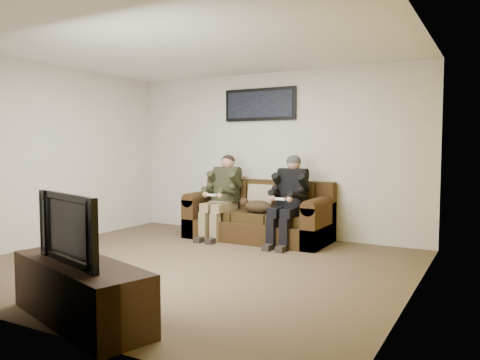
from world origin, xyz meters
The scene contains 16 objects.
floor centered at (0.00, 0.00, 0.00)m, with size 5.00×5.00×0.00m, color brown.
ceiling centered at (0.00, 0.00, 2.60)m, with size 5.00×5.00×0.00m, color silver.
wall_back centered at (0.00, 2.25, 1.30)m, with size 5.00×5.00×0.00m, color beige.
wall_front centered at (0.00, -2.25, 1.30)m, with size 5.00×5.00×0.00m, color beige.
wall_left centered at (-2.50, 0.00, 1.30)m, with size 4.50×4.50×0.00m, color beige.
wall_right centered at (2.50, 0.00, 1.30)m, with size 4.50×4.50×0.00m, color beige.
accent_wall_right centered at (2.49, 0.00, 1.30)m, with size 4.50×4.50×0.00m, color #B89512.
sofa centered at (-0.02, 1.83, 0.34)m, with size 2.18×0.94×0.89m.
throw_pillow centered at (-0.02, 1.87, 0.64)m, with size 0.42×0.12×0.40m, color #998B64.
throw_blanket centered at (-0.68, 2.10, 0.89)m, with size 0.45×0.22×0.08m, color gray.
person_left centered at (-0.58, 1.65, 0.73)m, with size 0.51×0.87×1.29m.
person_right centered at (0.55, 1.65, 0.73)m, with size 0.51×0.86×1.30m.
cat centered at (0.06, 1.59, 0.54)m, with size 0.66×0.26×0.24m.
framed_poster centered at (-0.22, 2.22, 2.10)m, with size 1.25×0.05×0.52m.
tv_stand centered at (0.25, -1.95, 0.24)m, with size 1.56×0.50×0.49m, color black.
television centered at (0.25, -1.95, 0.77)m, with size 0.97×0.13×0.56m, color black.
Camera 1 is at (3.19, -4.57, 1.41)m, focal length 35.00 mm.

